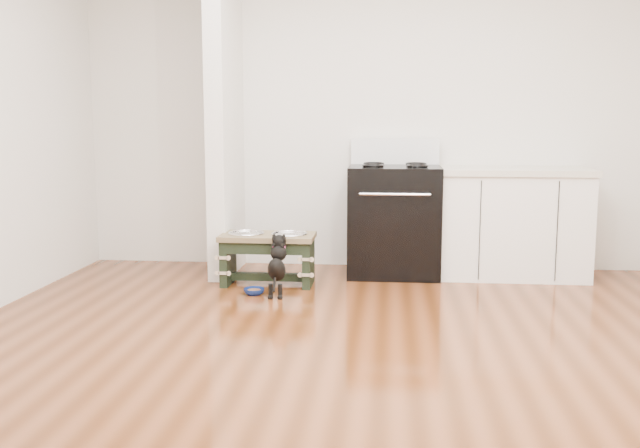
# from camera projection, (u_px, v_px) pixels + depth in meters

# --- Properties ---
(ground) EXTENTS (5.00, 5.00, 0.00)m
(ground) POSITION_uv_depth(u_px,v_px,m) (350.00, 356.00, 3.98)
(ground) COLOR #4F250E
(ground) RESTS_ON ground
(room_shell) EXTENTS (5.00, 5.00, 5.00)m
(room_shell) POSITION_uv_depth(u_px,v_px,m) (352.00, 60.00, 3.75)
(room_shell) COLOR silver
(room_shell) RESTS_ON ground
(partition_wall) EXTENTS (0.15, 0.80, 2.70)m
(partition_wall) POSITION_uv_depth(u_px,v_px,m) (225.00, 114.00, 5.97)
(partition_wall) COLOR silver
(partition_wall) RESTS_ON ground
(oven_range) EXTENTS (0.76, 0.69, 1.14)m
(oven_range) POSITION_uv_depth(u_px,v_px,m) (394.00, 218.00, 6.02)
(oven_range) COLOR black
(oven_range) RESTS_ON ground
(cabinet_run) EXTENTS (1.24, 0.64, 0.91)m
(cabinet_run) POSITION_uv_depth(u_px,v_px,m) (512.00, 223.00, 5.94)
(cabinet_run) COLOR white
(cabinet_run) RESTS_ON ground
(dog_feeder) EXTENTS (0.74, 0.40, 0.42)m
(dog_feeder) POSITION_uv_depth(u_px,v_px,m) (268.00, 249.00, 5.65)
(dog_feeder) COLOR black
(dog_feeder) RESTS_ON ground
(puppy) EXTENTS (0.13, 0.38, 0.45)m
(puppy) POSITION_uv_depth(u_px,v_px,m) (277.00, 263.00, 5.31)
(puppy) COLOR black
(puppy) RESTS_ON ground
(floor_bowl) EXTENTS (0.20, 0.20, 0.05)m
(floor_bowl) POSITION_uv_depth(u_px,v_px,m) (254.00, 292.00, 5.36)
(floor_bowl) COLOR navy
(floor_bowl) RESTS_ON ground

